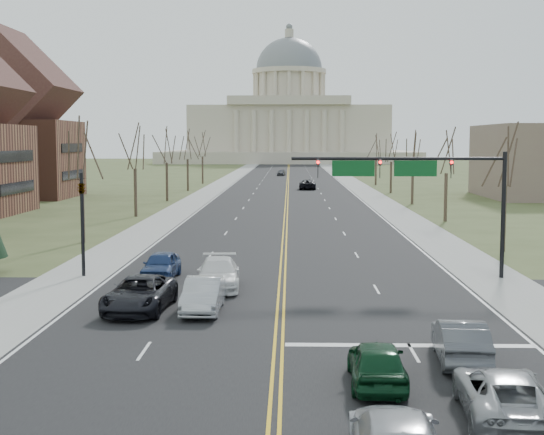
{
  "coord_description": "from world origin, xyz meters",
  "views": [
    {
      "loc": [
        0.43,
        -29.4,
        7.81
      ],
      "look_at": [
        -0.7,
        17.87,
        3.0
      ],
      "focal_mm": 50.0,
      "sensor_mm": 36.0,
      "label": 1
    }
  ],
  "objects_px": {
    "car_nb_outer_second": "(504,394)",
    "signal_left": "(82,212)",
    "car_sb_inner_lead": "(203,295)",
    "car_sb_outer_lead": "(140,294)",
    "car_far_sb": "(281,173)",
    "car_nb_inner_lead": "(377,363)",
    "car_far_nb": "(307,184)",
    "signal_mast": "(414,177)",
    "car_sb_inner_second": "(218,274)",
    "car_sb_outer_second": "(161,265)",
    "car_nb_outer_lead": "(460,341)"
  },
  "relations": [
    {
      "from": "car_nb_outer_lead",
      "to": "car_far_sb",
      "type": "xyz_separation_m",
      "value": [
        -8.01,
        142.79,
        -0.07
      ]
    },
    {
      "from": "car_nb_outer_lead",
      "to": "car_sb_outer_second",
      "type": "relative_size",
      "value": 1.03
    },
    {
      "from": "car_nb_outer_second",
      "to": "car_sb_inner_lead",
      "type": "xyz_separation_m",
      "value": [
        -9.99,
        13.15,
        0.05
      ]
    },
    {
      "from": "signal_mast",
      "to": "car_sb_inner_lead",
      "type": "relative_size",
      "value": 2.59
    },
    {
      "from": "car_sb_outer_second",
      "to": "car_far_nb",
      "type": "xyz_separation_m",
      "value": [
        10.09,
        79.37,
        0.03
      ]
    },
    {
      "from": "signal_mast",
      "to": "car_nb_outer_second",
      "type": "xyz_separation_m",
      "value": [
        -0.99,
        -22.11,
        -5.03
      ]
    },
    {
      "from": "signal_mast",
      "to": "signal_left",
      "type": "relative_size",
      "value": 2.02
    },
    {
      "from": "car_nb_outer_second",
      "to": "car_nb_inner_lead",
      "type": "bearing_deg",
      "value": -36.14
    },
    {
      "from": "car_sb_outer_lead",
      "to": "car_far_nb",
      "type": "relative_size",
      "value": 0.99
    },
    {
      "from": "car_sb_outer_lead",
      "to": "car_sb_inner_second",
      "type": "relative_size",
      "value": 1.04
    },
    {
      "from": "car_nb_outer_second",
      "to": "car_far_sb",
      "type": "distance_m",
      "value": 148.51
    },
    {
      "from": "car_sb_inner_lead",
      "to": "signal_left",
      "type": "bearing_deg",
      "value": 131.97
    },
    {
      "from": "car_far_sb",
      "to": "signal_mast",
      "type": "bearing_deg",
      "value": -78.66
    },
    {
      "from": "signal_mast",
      "to": "car_nb_inner_lead",
      "type": "relative_size",
      "value": 2.77
    },
    {
      "from": "car_sb_inner_second",
      "to": "car_far_sb",
      "type": "height_order",
      "value": "car_sb_inner_second"
    },
    {
      "from": "signal_left",
      "to": "car_sb_inner_lead",
      "type": "xyz_separation_m",
      "value": [
        7.97,
        -8.96,
        -2.93
      ]
    },
    {
      "from": "car_nb_outer_lead",
      "to": "car_sb_outer_lead",
      "type": "bearing_deg",
      "value": -26.37
    },
    {
      "from": "car_far_sb",
      "to": "car_nb_outer_second",
      "type": "bearing_deg",
      "value": -79.64
    },
    {
      "from": "car_sb_outer_second",
      "to": "car_sb_outer_lead",
      "type": "bearing_deg",
      "value": -85.62
    },
    {
      "from": "car_nb_inner_lead",
      "to": "car_far_nb",
      "type": "relative_size",
      "value": 0.77
    },
    {
      "from": "signal_mast",
      "to": "car_far_nb",
      "type": "xyz_separation_m",
      "value": [
        -4.23,
        78.68,
        -4.96
      ]
    },
    {
      "from": "car_nb_outer_lead",
      "to": "car_far_nb",
      "type": "bearing_deg",
      "value": -83.45
    },
    {
      "from": "car_nb_inner_lead",
      "to": "car_nb_outer_second",
      "type": "distance_m",
      "value": 4.29
    },
    {
      "from": "car_sb_outer_lead",
      "to": "car_sb_outer_second",
      "type": "height_order",
      "value": "car_sb_outer_lead"
    },
    {
      "from": "signal_left",
      "to": "car_sb_outer_lead",
      "type": "bearing_deg",
      "value": -60.43
    },
    {
      "from": "signal_left",
      "to": "car_sb_inner_lead",
      "type": "distance_m",
      "value": 12.34
    },
    {
      "from": "car_sb_outer_lead",
      "to": "car_far_sb",
      "type": "relative_size",
      "value": 1.38
    },
    {
      "from": "signal_left",
      "to": "car_far_sb",
      "type": "xyz_separation_m",
      "value": [
        9.95,
        126.18,
        -3.01
      ]
    },
    {
      "from": "car_sb_inner_lead",
      "to": "car_sb_outer_lead",
      "type": "height_order",
      "value": "car_sb_outer_lead"
    },
    {
      "from": "car_sb_inner_lead",
      "to": "car_sb_inner_second",
      "type": "relative_size",
      "value": 0.86
    },
    {
      "from": "car_nb_inner_lead",
      "to": "car_sb_outer_second",
      "type": "relative_size",
      "value": 0.97
    },
    {
      "from": "car_nb_outer_lead",
      "to": "car_nb_inner_lead",
      "type": "bearing_deg",
      "value": 44.29
    },
    {
      "from": "signal_mast",
      "to": "car_sb_inner_second",
      "type": "relative_size",
      "value": 2.23
    },
    {
      "from": "car_nb_inner_lead",
      "to": "car_sb_outer_second",
      "type": "distance_m",
      "value": 21.18
    },
    {
      "from": "signal_left",
      "to": "car_sb_outer_second",
      "type": "distance_m",
      "value": 5.52
    },
    {
      "from": "car_sb_inner_second",
      "to": "car_sb_inner_lead",
      "type": "bearing_deg",
      "value": -95.61
    },
    {
      "from": "car_sb_outer_lead",
      "to": "car_far_sb",
      "type": "distance_m",
      "value": 135.11
    },
    {
      "from": "car_sb_outer_lead",
      "to": "car_sb_inner_second",
      "type": "distance_m",
      "value": 6.22
    },
    {
      "from": "car_sb_inner_lead",
      "to": "car_sb_inner_second",
      "type": "bearing_deg",
      "value": 88.53
    },
    {
      "from": "car_nb_inner_lead",
      "to": "car_sb_outer_second",
      "type": "bearing_deg",
      "value": -59.97
    },
    {
      "from": "car_nb_outer_second",
      "to": "car_far_nb",
      "type": "bearing_deg",
      "value": -83.38
    },
    {
      "from": "car_far_sb",
      "to": "car_sb_inner_second",
      "type": "bearing_deg",
      "value": -83.54
    },
    {
      "from": "car_sb_inner_second",
      "to": "car_sb_outer_second",
      "type": "xyz_separation_m",
      "value": [
        -3.52,
        2.77,
        -0.02
      ]
    },
    {
      "from": "signal_mast",
      "to": "car_far_nb",
      "type": "distance_m",
      "value": 78.95
    },
    {
      "from": "signal_left",
      "to": "car_sb_outer_lead",
      "type": "relative_size",
      "value": 1.06
    },
    {
      "from": "signal_mast",
      "to": "car_far_sb",
      "type": "height_order",
      "value": "signal_mast"
    },
    {
      "from": "car_nb_outer_second",
      "to": "signal_left",
      "type": "bearing_deg",
      "value": -46.14
    },
    {
      "from": "signal_left",
      "to": "car_nb_outer_lead",
      "type": "height_order",
      "value": "signal_left"
    },
    {
      "from": "car_nb_inner_lead",
      "to": "car_far_sb",
      "type": "bearing_deg",
      "value": -86.57
    },
    {
      "from": "signal_mast",
      "to": "car_sb_inner_second",
      "type": "height_order",
      "value": "signal_mast"
    }
  ]
}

